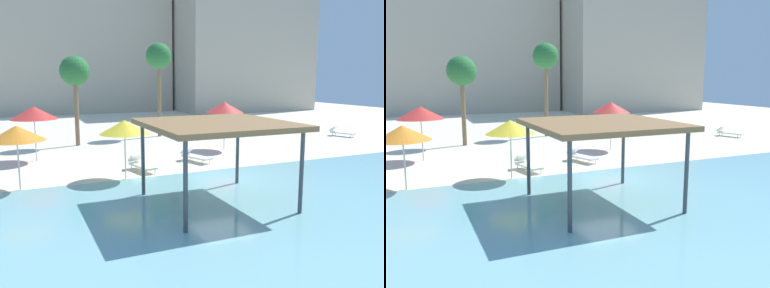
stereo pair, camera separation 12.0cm
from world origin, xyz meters
The scene contains 14 objects.
ground_plane centered at (0.00, 0.00, 0.00)m, with size 80.00×80.00×0.00m, color beige.
lagoon_water centered at (0.00, -5.25, 0.02)m, with size 44.00×13.50×0.04m, color #7AB7C1.
shade_pavilion centered at (-1.87, -3.08, 2.80)m, with size 4.81×4.81×2.96m.
beach_umbrella_red_0 centered at (-7.32, 7.43, 2.59)m, with size 2.47×2.47×2.94m.
beach_umbrella_yellow_1 centered at (-3.91, 1.71, 2.33)m, with size 2.20×2.20×2.64m.
beach_umbrella_red_2 centered at (3.57, 6.38, 2.62)m, with size 2.35×2.35×2.94m.
beach_umbrella_orange_3 centered at (-8.24, 1.72, 2.31)m, with size 2.21×2.21×2.61m.
lounge_chair_0 centered at (0.39, 3.82, 0.33)m, with size 1.20×1.99×0.74m.
lounge_chair_1 centered at (-2.83, 2.94, 0.33)m, with size 1.01×1.98×0.74m.
lounge_chair_2 centered at (14.30, 7.63, 0.33)m, with size 1.21×1.99×0.74m.
palm_tree_0 centered at (1.73, 13.22, 5.79)m, with size 1.90×1.90×6.93m.
palm_tree_1 centered at (-4.56, 11.51, 4.72)m, with size 1.90×1.90×5.80m.
hotel_block_0 centered at (-0.13, 37.96, 9.35)m, with size 21.55×9.01×18.69m, color #B2A893.
hotel_block_1 centered at (19.76, 32.27, 8.78)m, with size 17.51×10.42×17.55m, color #B2A893.
Camera 2 is at (-8.14, -15.36, 4.54)m, focal length 37.50 mm.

